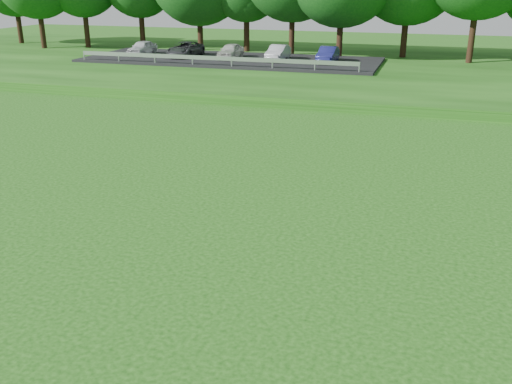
% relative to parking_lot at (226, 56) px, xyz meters
% --- Properties ---
extents(parking_lot, '(24.00, 9.00, 1.38)m').
position_rel_parking_lot_xyz_m(parking_lot, '(0.00, 0.00, 0.00)').
color(parking_lot, black).
rests_on(parking_lot, berm).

